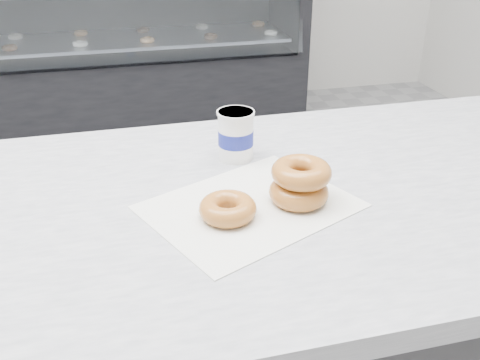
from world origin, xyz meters
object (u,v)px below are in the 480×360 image
at_px(donut_single, 228,208).
at_px(coffee_cup, 236,135).
at_px(display_case, 115,53).
at_px(donut_stack, 300,182).

relative_size(donut_single, coffee_cup, 0.95).
distance_m(display_case, donut_stack, 2.81).
relative_size(donut_single, donut_stack, 0.86).
bearing_deg(display_case, coffee_cup, -86.01).
bearing_deg(donut_stack, coffee_cup, 107.95).
height_order(display_case, donut_single, display_case).
bearing_deg(coffee_cup, donut_single, -115.25).
bearing_deg(display_case, donut_stack, -84.95).
height_order(donut_single, coffee_cup, coffee_cup).
relative_size(display_case, donut_stack, 21.07).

